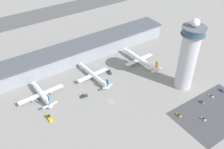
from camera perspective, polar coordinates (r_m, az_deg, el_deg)
The scene contains 16 objects.
ground_plane at distance 202.03m, azimuth -0.16°, elevation -6.16°, with size 1000.00×1000.00×0.00m, color gray.
terminal_building at distance 246.26m, azimuth -9.30°, elevation 4.63°, with size 212.07×25.00×16.03m.
runway_strip at distance 353.91m, azimuth -18.27°, elevation 12.24°, with size 318.11×44.00×0.01m, color #515154.
control_tower at distance 208.24m, azimuth 17.01°, elevation 3.95°, with size 18.49×18.49×62.58m.
parking_lot_surface at distance 208.70m, azimuth 22.34°, elevation -7.99°, with size 64.00×40.00×0.01m, color #424247.
airplane_gate_alpha at distance 210.09m, azimuth -15.78°, elevation -4.32°, with size 38.77×34.16×13.39m.
airplane_gate_bravo at distance 222.83m, azimuth -4.24°, elevation -0.09°, with size 31.61×43.56×11.45m.
airplane_gate_charlie at distance 242.97m, azimuth 6.40°, elevation 3.42°, with size 31.97×46.10×13.80m.
service_truck_catering at distance 206.58m, azimuth -6.42°, elevation -4.93°, with size 6.01×2.83×2.63m.
service_truck_fuel at distance 194.00m, azimuth -14.18°, elevation -9.54°, with size 2.87×8.16×2.67m.
service_truck_baggage at distance 230.68m, azimuth -0.58°, elevation 0.53°, with size 3.55×6.01×2.76m.
car_maroon_suv at distance 199.76m, azimuth 20.16°, elevation -9.50°, with size 1.73×4.08×1.55m.
car_black_suv at distance 230.68m, azimuth 23.76°, elevation -3.35°, with size 1.73×4.67×1.38m.
car_silver_sedan at distance 213.17m, azimuth 19.78°, elevation -5.91°, with size 1.97×4.68×1.49m.
car_grey_coupe at distance 197.08m, azimuth 14.99°, elevation -8.95°, with size 1.94×4.63×1.45m.
car_red_hatchback at distance 221.61m, azimuth 21.72°, elevation -4.56°, with size 1.82×4.27×1.49m.
Camera 1 is at (-81.71, -122.20, 138.59)m, focal length 40.00 mm.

